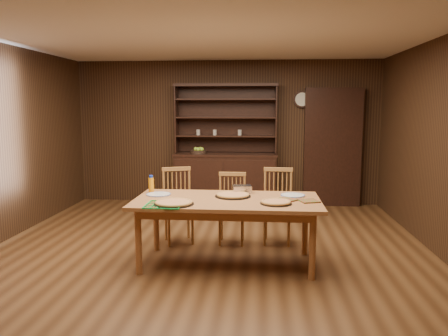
# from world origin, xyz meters

# --- Properties ---
(floor) EXTENTS (6.00, 6.00, 0.00)m
(floor) POSITION_xyz_m (0.00, 0.00, 0.00)
(floor) COLOR brown
(floor) RESTS_ON ground
(room_shell) EXTENTS (6.00, 6.00, 6.00)m
(room_shell) POSITION_xyz_m (0.00, 0.00, 1.58)
(room_shell) COLOR white
(room_shell) RESTS_ON floor
(china_hutch) EXTENTS (1.84, 0.52, 2.17)m
(china_hutch) POSITION_xyz_m (-0.00, 2.75, 0.60)
(china_hutch) COLOR black
(china_hutch) RESTS_ON floor
(doorway) EXTENTS (1.00, 0.18, 2.10)m
(doorway) POSITION_xyz_m (1.90, 2.90, 1.05)
(doorway) COLOR black
(doorway) RESTS_ON floor
(wall_clock) EXTENTS (0.30, 0.05, 0.30)m
(wall_clock) POSITION_xyz_m (1.35, 2.96, 1.90)
(wall_clock) COLOR black
(wall_clock) RESTS_ON room_shell
(dining_table) EXTENTS (2.07, 1.03, 0.75)m
(dining_table) POSITION_xyz_m (0.27, -0.24, 0.68)
(dining_table) COLOR #AA663B
(dining_table) RESTS_ON floor
(chair_left) EXTENTS (0.51, 0.50, 0.98)m
(chair_left) POSITION_xyz_m (-0.45, 0.57, 0.52)
(chair_left) COLOR #A46E38
(chair_left) RESTS_ON floor
(chair_center) EXTENTS (0.38, 0.36, 0.92)m
(chair_center) POSITION_xyz_m (0.26, 0.59, 0.48)
(chair_center) COLOR #A46E38
(chair_center) RESTS_ON floor
(chair_right) EXTENTS (0.42, 0.41, 0.98)m
(chair_right) POSITION_xyz_m (0.86, 0.65, 0.52)
(chair_right) COLOR #A46E38
(chair_right) RESTS_ON floor
(pizza_left) EXTENTS (0.42, 0.42, 0.04)m
(pizza_left) POSITION_xyz_m (-0.27, -0.55, 0.77)
(pizza_left) COLOR black
(pizza_left) RESTS_ON dining_table
(pizza_right) EXTENTS (0.34, 0.34, 0.04)m
(pizza_right) POSITION_xyz_m (0.80, -0.43, 0.77)
(pizza_right) COLOR black
(pizza_right) RESTS_ON dining_table
(pizza_center) EXTENTS (0.41, 0.41, 0.04)m
(pizza_center) POSITION_xyz_m (0.32, -0.10, 0.77)
(pizza_center) COLOR black
(pizza_center) RESTS_ON dining_table
(cooling_rack) EXTENTS (0.47, 0.47, 0.02)m
(cooling_rack) POSITION_xyz_m (-0.37, -0.60, 0.76)
(cooling_rack) COLOR #0B9B39
(cooling_rack) RESTS_ON dining_table
(plate_left) EXTENTS (0.28, 0.28, 0.02)m
(plate_left) POSITION_xyz_m (-0.55, -0.08, 0.76)
(plate_left) COLOR silver
(plate_left) RESTS_ON dining_table
(plate_right) EXTENTS (0.28, 0.28, 0.02)m
(plate_right) POSITION_xyz_m (1.01, -0.00, 0.76)
(plate_right) COLOR silver
(plate_right) RESTS_ON dining_table
(foil_dish) EXTENTS (0.24, 0.19, 0.09)m
(foil_dish) POSITION_xyz_m (0.41, 0.14, 0.79)
(foil_dish) COLOR silver
(foil_dish) RESTS_ON dining_table
(juice_bottle) EXTENTS (0.06, 0.06, 0.21)m
(juice_bottle) POSITION_xyz_m (-0.67, 0.07, 0.85)
(juice_bottle) COLOR orange
(juice_bottle) RESTS_ON dining_table
(pot_holder_a) EXTENTS (0.25, 0.25, 0.01)m
(pot_holder_a) POSITION_xyz_m (1.16, -0.29, 0.76)
(pot_holder_a) COLOR maroon
(pot_holder_a) RESTS_ON dining_table
(pot_holder_b) EXTENTS (0.29, 0.29, 0.02)m
(pot_holder_b) POSITION_xyz_m (0.92, -0.25, 0.76)
(pot_holder_b) COLOR maroon
(pot_holder_b) RESTS_ON dining_table
(fruit_bowl) EXTENTS (0.29, 0.29, 0.12)m
(fruit_bowl) POSITION_xyz_m (-0.48, 2.69, 0.98)
(fruit_bowl) COLOR black
(fruit_bowl) RESTS_ON china_hutch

